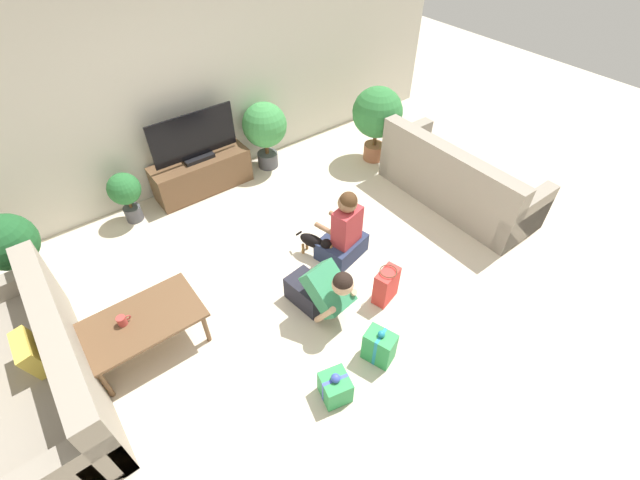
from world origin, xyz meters
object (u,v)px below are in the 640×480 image
gift_bag_a (386,285)px  tv_console (202,174)px  sofa_left (41,376)px  gift_box_a (335,387)px  sofa_right (456,181)px  person_kneeling (322,290)px  potted_plant_corner_left (10,247)px  gift_box_b (379,347)px  dog (316,242)px  coffee_table (142,323)px  mug (122,321)px  potted_plant_corner_right (377,115)px  potted_plant_back_left (125,192)px  person_sitting (344,233)px  potted_plant_back_right (265,128)px  tv (194,140)px

gift_bag_a → tv_console: bearing=102.5°
sofa_left → gift_box_a: 2.44m
sofa_right → person_kneeling: 2.52m
potted_plant_corner_left → sofa_right: bearing=-19.6°
person_kneeling → gift_box_b: size_ratio=1.95×
tv_console → dog: (0.44, -1.95, -0.03)m
coffee_table → gift_box_a: size_ratio=3.21×
tv_console → sofa_right: bearing=-41.7°
sofa_left → mug: size_ratio=17.26×
potted_plant_corner_right → gift_box_a: potted_plant_corner_right is taller
dog → gift_bag_a: (0.20, -0.94, -0.01)m
sofa_right → potted_plant_back_left: (-3.49, 2.17, 0.12)m
tv_console → potted_plant_corner_left: potted_plant_corner_left is taller
sofa_right → person_kneeling: bearing=99.2°
person_sitting → dog: size_ratio=2.00×
potted_plant_back_right → potted_plant_corner_left: size_ratio=0.99×
person_kneeling → tv_console: bearing=82.7°
potted_plant_back_left → gift_box_b: potted_plant_back_left is taller
coffee_table → person_sitting: person_sitting is taller
tv → potted_plant_back_left: size_ratio=1.67×
sofa_left → potted_plant_back_left: bearing=143.6°
potted_plant_corner_left → mug: bearing=-67.6°
tv → gift_box_b: bearing=-88.2°
person_sitting → dog: 0.34m
sofa_left → gift_bag_a: (3.02, -0.96, -0.11)m
dog → sofa_left: bearing=157.8°
sofa_right → potted_plant_back_left: size_ratio=3.10×
gift_bag_a → potted_plant_back_left: bearing=119.9°
potted_plant_corner_left → mug: 1.51m
tv → sofa_left: bearing=-141.0°
coffee_table → gift_bag_a: (2.16, -0.90, -0.18)m
sofa_left → coffee_table: sofa_left is taller
gift_box_a → potted_plant_back_left: bearing=99.3°
potted_plant_back_right → potted_plant_corner_left: 3.26m
coffee_table → mug: bearing=159.1°
tv → gift_box_b: 3.41m
person_kneeling → sofa_right: bearing=1.6°
potted_plant_corner_left → gift_bag_a: bearing=-39.3°
gift_box_a → coffee_table: bearing=127.2°
tv → person_kneeling: tv is taller
gift_box_b → potted_plant_corner_left: bearing=129.6°
potted_plant_back_left → mug: bearing=-109.3°
person_sitting → mug: person_sitting is taller
tv → gift_box_b: (0.10, -3.36, -0.58)m
tv → potted_plant_corner_left: tv is taller
sofa_right → potted_plant_corner_right: bearing=6.2°
potted_plant_corner_left → mug: potted_plant_corner_left is taller
person_sitting → gift_box_a: 1.72m
coffee_table → mug: (-0.13, 0.05, 0.09)m
tv → sofa_right: bearing=-41.7°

